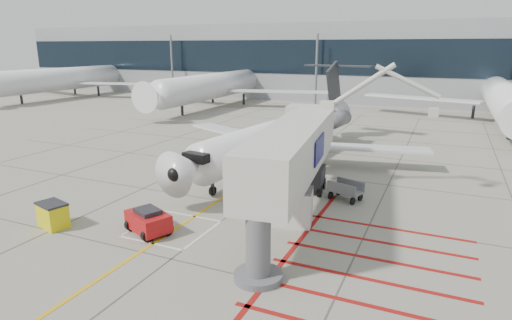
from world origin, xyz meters
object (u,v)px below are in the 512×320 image
at_px(regional_jet, 266,121).
at_px(jet_bridge, 291,161).
at_px(pushback_tug, 148,220).
at_px(spill_bin, 53,215).

xyz_separation_m(regional_jet, jet_bridge, (5.55, -9.61, -0.33)).
bearing_deg(pushback_tug, regional_jet, 109.89).
distance_m(regional_jet, spill_bin, 17.14).
relative_size(regional_jet, pushback_tug, 12.28).
xyz_separation_m(jet_bridge, spill_bin, (-11.99, -5.92, -3.01)).
distance_m(jet_bridge, pushback_tug, 8.46).
relative_size(jet_bridge, pushback_tug, 7.39).
height_order(jet_bridge, pushback_tug, jet_bridge).
distance_m(regional_jet, jet_bridge, 11.10).
height_order(regional_jet, jet_bridge, regional_jet).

